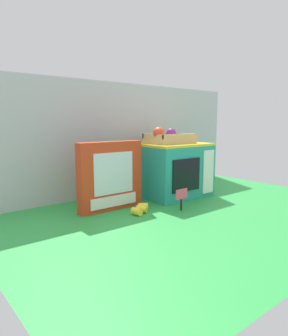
{
  "coord_description": "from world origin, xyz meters",
  "views": [
    {
      "loc": [
        -1.01,
        -1.15,
        0.4
      ],
      "look_at": [
        -0.06,
        0.02,
        0.17
      ],
      "focal_mm": 32.8,
      "sensor_mm": 36.0,
      "label": 1
    }
  ],
  "objects": [
    {
      "name": "display_back_panel",
      "position": [
        0.0,
        0.27,
        0.3
      ],
      "size": [
        1.61,
        0.03,
        0.61
      ],
      "primitive_type": "cube",
      "color": "#B7BABF",
      "rests_on": "ground"
    },
    {
      "name": "food_groups_crate",
      "position": [
        0.11,
        0.03,
        0.31
      ],
      "size": [
        0.25,
        0.17,
        0.09
      ],
      "color": "tan",
      "rests_on": "toy_microwave"
    },
    {
      "name": "price_sign",
      "position": [
        -0.03,
        -0.21,
        0.07
      ],
      "size": [
        0.07,
        0.01,
        0.1
      ],
      "color": "black",
      "rests_on": "ground"
    },
    {
      "name": "loose_toy_banana",
      "position": [
        -0.19,
        -0.12,
        0.02
      ],
      "size": [
        0.12,
        0.1,
        0.03
      ],
      "color": "yellow",
      "rests_on": "ground"
    },
    {
      "name": "toy_microwave",
      "position": [
        0.14,
        0.03,
        0.14
      ],
      "size": [
        0.37,
        0.29,
        0.28
      ],
      "color": "teal",
      "rests_on": "ground"
    },
    {
      "name": "ground_plane",
      "position": [
        0.0,
        0.0,
        0.0
      ],
      "size": [
        1.7,
        1.7,
        0.0
      ],
      "primitive_type": "plane",
      "color": "green",
      "rests_on": "ground"
    },
    {
      "name": "cookie_set_box",
      "position": [
        -0.27,
        0.01,
        0.16
      ],
      "size": [
        0.32,
        0.06,
        0.31
      ],
      "color": "red",
      "rests_on": "ground"
    }
  ]
}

